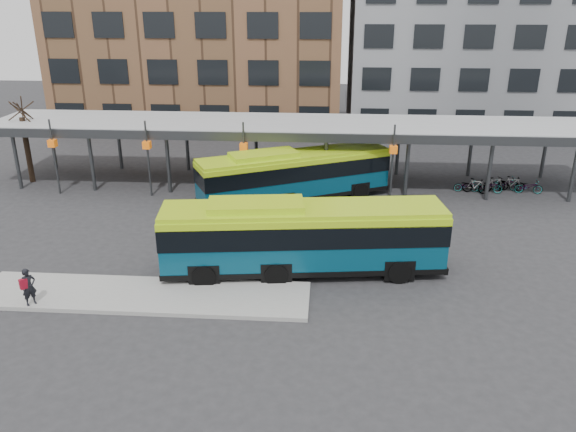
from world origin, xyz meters
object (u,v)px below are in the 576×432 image
object	(u,v)px
bus_rear	(294,174)
pedestrian	(29,287)
tree	(27,147)
bus_front	(302,236)

from	to	relation	value
bus_rear	pedestrian	xyz separation A→B (m)	(-9.77, -13.65, -0.73)
tree	pedestrian	distance (m)	18.27
bus_rear	pedestrian	world-z (taller)	bus_rear
bus_front	bus_rear	size ratio (longest dim) A/B	1.09
tree	bus_front	world-z (taller)	tree
bus_front	pedestrian	distance (m)	11.50
bus_rear	tree	bearing A→B (deg)	144.99
bus_rear	pedestrian	size ratio (longest dim) A/B	7.49
pedestrian	bus_rear	bearing A→B (deg)	4.74
bus_rear	pedestrian	distance (m)	16.80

